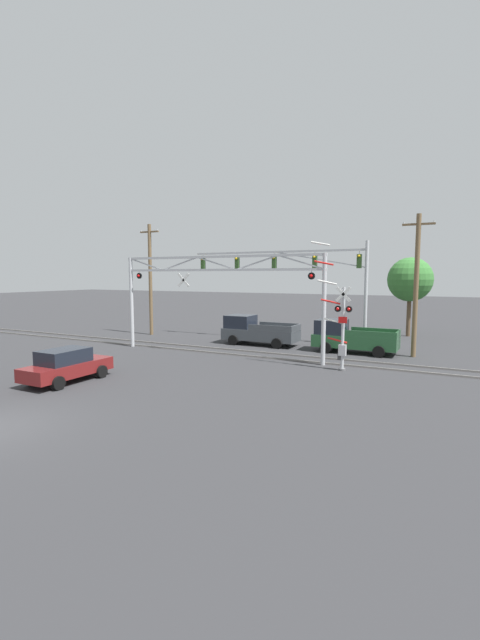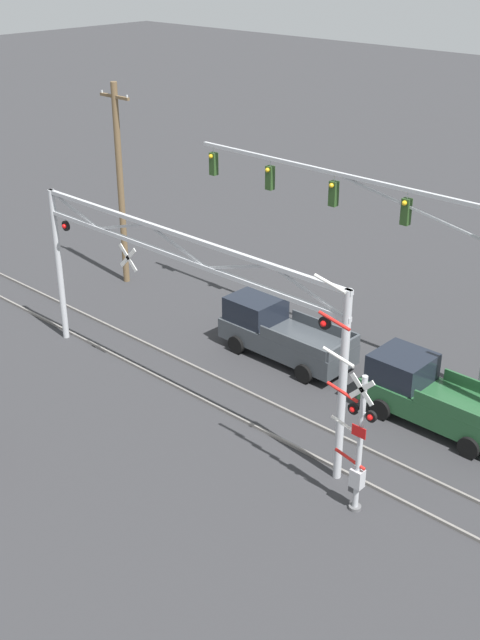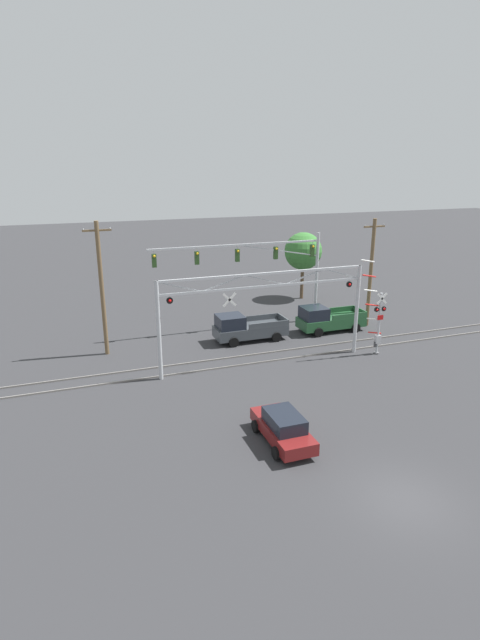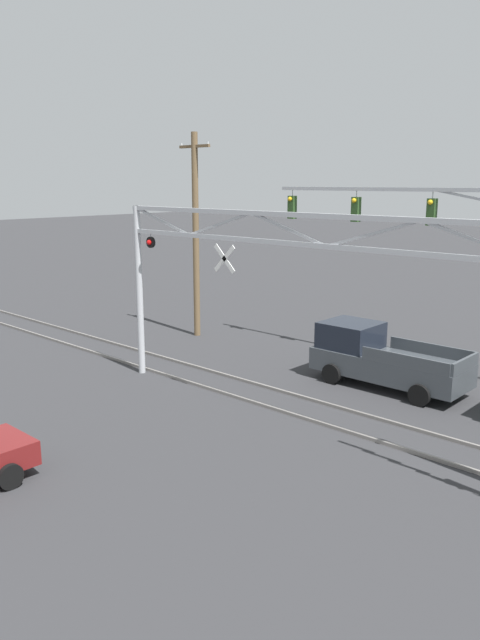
{
  "view_description": "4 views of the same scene",
  "coord_description": "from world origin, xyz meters",
  "px_view_note": "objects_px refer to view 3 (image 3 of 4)",
  "views": [
    {
      "loc": [
        13.09,
        -8.04,
        4.86
      ],
      "look_at": [
        2.3,
        12.99,
        2.38
      ],
      "focal_mm": 24.0,
      "sensor_mm": 36.0,
      "label": 1
    },
    {
      "loc": [
        17.7,
        -1.73,
        14.5
      ],
      "look_at": [
        -0.32,
        17.67,
        1.66
      ],
      "focal_mm": 45.0,
      "sensor_mm": 36.0,
      "label": 2
    },
    {
      "loc": [
        -11.46,
        -13.13,
        12.46
      ],
      "look_at": [
        -2.07,
        13.13,
        3.59
      ],
      "focal_mm": 28.0,
      "sensor_mm": 36.0,
      "label": 3
    },
    {
      "loc": [
        10.83,
        0.62,
        6.85
      ],
      "look_at": [
        -1.08,
        13.59,
        2.94
      ],
      "focal_mm": 35.0,
      "sensor_mm": 36.0,
      "label": 4
    }
  ],
  "objects_px": {
    "crossing_gantry": "(265,301)",
    "pickup_truck_following": "(327,319)",
    "utility_pole_left": "(102,288)",
    "background_tree_beyond_span": "(303,251)",
    "utility_pole_right": "(371,272)",
    "crossing_signal_mast": "(377,322)",
    "traffic_signal_span": "(270,261)",
    "sedan_waiting": "(283,427)",
    "pickup_truck_lead": "(246,328)"
  },
  "relations": [
    {
      "from": "utility_pole_left",
      "to": "background_tree_beyond_span",
      "type": "xyz_separation_m",
      "value": [
        18.91,
        8.62,
        -0.11
      ]
    },
    {
      "from": "background_tree_beyond_span",
      "to": "traffic_signal_span",
      "type": "bearing_deg",
      "value": -132.97
    },
    {
      "from": "utility_pole_left",
      "to": "utility_pole_right",
      "type": "relative_size",
      "value": 1.06
    },
    {
      "from": "traffic_signal_span",
      "to": "sedan_waiting",
      "type": "xyz_separation_m",
      "value": [
        -6.09,
        -16.19,
        -4.42
      ]
    },
    {
      "from": "traffic_signal_span",
      "to": "sedan_waiting",
      "type": "height_order",
      "value": "traffic_signal_span"
    },
    {
      "from": "sedan_waiting",
      "to": "pickup_truck_lead",
      "type": "bearing_deg",
      "value": 76.76
    },
    {
      "from": "crossing_signal_mast",
      "to": "pickup_truck_following",
      "type": "relative_size",
      "value": 1.28
    },
    {
      "from": "sedan_waiting",
      "to": "utility_pole_right",
      "type": "bearing_deg",
      "value": 45.32
    },
    {
      "from": "traffic_signal_span",
      "to": "utility_pole_right",
      "type": "xyz_separation_m",
      "value": [
        7.46,
        -2.49,
        -0.84
      ]
    },
    {
      "from": "crossing_signal_mast",
      "to": "utility_pole_left",
      "type": "xyz_separation_m",
      "value": [
        -17.1,
        6.17,
        2.35
      ]
    },
    {
      "from": "utility_pole_right",
      "to": "utility_pole_left",
      "type": "bearing_deg",
      "value": 178.4
    },
    {
      "from": "crossing_gantry",
      "to": "crossing_signal_mast",
      "type": "bearing_deg",
      "value": -6.19
    },
    {
      "from": "traffic_signal_span",
      "to": "utility_pole_left",
      "type": "bearing_deg",
      "value": -171.35
    },
    {
      "from": "utility_pole_left",
      "to": "utility_pole_right",
      "type": "xyz_separation_m",
      "value": [
        20.14,
        -0.56,
        -0.27
      ]
    },
    {
      "from": "crossing_gantry",
      "to": "traffic_signal_span",
      "type": "height_order",
      "value": "traffic_signal_span"
    },
    {
      "from": "pickup_truck_lead",
      "to": "background_tree_beyond_span",
      "type": "distance_m",
      "value": 13.51
    },
    {
      "from": "sedan_waiting",
      "to": "utility_pole_right",
      "type": "distance_m",
      "value": 19.59
    },
    {
      "from": "crossing_gantry",
      "to": "utility_pole_left",
      "type": "relative_size",
      "value": 1.52
    },
    {
      "from": "crossing_signal_mast",
      "to": "traffic_signal_span",
      "type": "relative_size",
      "value": 0.49
    },
    {
      "from": "crossing_gantry",
      "to": "pickup_truck_lead",
      "type": "distance_m",
      "value": 5.71
    },
    {
      "from": "traffic_signal_span",
      "to": "pickup_truck_following",
      "type": "xyz_separation_m",
      "value": [
        3.71,
        -2.74,
        -4.24
      ]
    },
    {
      "from": "crossing_gantry",
      "to": "utility_pole_left",
      "type": "height_order",
      "value": "utility_pole_left"
    },
    {
      "from": "traffic_signal_span",
      "to": "pickup_truck_following",
      "type": "height_order",
      "value": "traffic_signal_span"
    },
    {
      "from": "crossing_signal_mast",
      "to": "background_tree_beyond_span",
      "type": "distance_m",
      "value": 15.06
    },
    {
      "from": "crossing_gantry",
      "to": "background_tree_beyond_span",
      "type": "distance_m",
      "value": 16.93
    },
    {
      "from": "utility_pole_right",
      "to": "background_tree_beyond_span",
      "type": "xyz_separation_m",
      "value": [
        -1.23,
        9.18,
        0.16
      ]
    },
    {
      "from": "pickup_truck_following",
      "to": "crossing_gantry",
      "type": "bearing_deg",
      "value": -147.51
    },
    {
      "from": "crossing_gantry",
      "to": "pickup_truck_following",
      "type": "bearing_deg",
      "value": 32.49
    },
    {
      "from": "pickup_truck_following",
      "to": "utility_pole_right",
      "type": "height_order",
      "value": "utility_pole_right"
    },
    {
      "from": "crossing_signal_mast",
      "to": "sedan_waiting",
      "type": "distance_m",
      "value": 13.35
    },
    {
      "from": "utility_pole_left",
      "to": "utility_pole_right",
      "type": "height_order",
      "value": "utility_pole_left"
    },
    {
      "from": "pickup_truck_lead",
      "to": "utility_pole_right",
      "type": "bearing_deg",
      "value": 0.66
    },
    {
      "from": "background_tree_beyond_span",
      "to": "pickup_truck_lead",
      "type": "bearing_deg",
      "value": -134.44
    },
    {
      "from": "crossing_signal_mast",
      "to": "traffic_signal_span",
      "type": "bearing_deg",
      "value": 118.64
    },
    {
      "from": "crossing_signal_mast",
      "to": "pickup_truck_following",
      "type": "xyz_separation_m",
      "value": [
        -0.71,
        5.35,
        -1.31
      ]
    },
    {
      "from": "pickup_truck_lead",
      "to": "pickup_truck_following",
      "type": "height_order",
      "value": "same"
    },
    {
      "from": "crossing_gantry",
      "to": "sedan_waiting",
      "type": "xyz_separation_m",
      "value": [
        -2.71,
        -8.94,
        -3.48
      ]
    },
    {
      "from": "crossing_gantry",
      "to": "utility_pole_left",
      "type": "xyz_separation_m",
      "value": [
        -9.3,
        5.32,
        0.37
      ]
    },
    {
      "from": "background_tree_beyond_span",
      "to": "utility_pole_right",
      "type": "bearing_deg",
      "value": -82.38
    },
    {
      "from": "crossing_signal_mast",
      "to": "utility_pole_right",
      "type": "relative_size",
      "value": 0.79
    },
    {
      "from": "crossing_gantry",
      "to": "sedan_waiting",
      "type": "distance_m",
      "value": 9.97
    },
    {
      "from": "sedan_waiting",
      "to": "crossing_gantry",
      "type": "bearing_deg",
      "value": 73.13
    },
    {
      "from": "crossing_signal_mast",
      "to": "background_tree_beyond_span",
      "type": "relative_size",
      "value": 1.05
    },
    {
      "from": "pickup_truck_lead",
      "to": "crossing_gantry",
      "type": "bearing_deg",
      "value": -95.95
    },
    {
      "from": "crossing_gantry",
      "to": "crossing_signal_mast",
      "type": "relative_size",
      "value": 2.05
    },
    {
      "from": "utility_pole_right",
      "to": "background_tree_beyond_span",
      "type": "relative_size",
      "value": 1.34
    },
    {
      "from": "crossing_gantry",
      "to": "traffic_signal_span",
      "type": "xyz_separation_m",
      "value": [
        3.38,
        7.25,
        0.94
      ]
    },
    {
      "from": "traffic_signal_span",
      "to": "background_tree_beyond_span",
      "type": "distance_m",
      "value": 9.17
    },
    {
      "from": "crossing_gantry",
      "to": "crossing_signal_mast",
      "type": "distance_m",
      "value": 8.09
    },
    {
      "from": "traffic_signal_span",
      "to": "utility_pole_right",
      "type": "relative_size",
      "value": 1.61
    }
  ]
}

